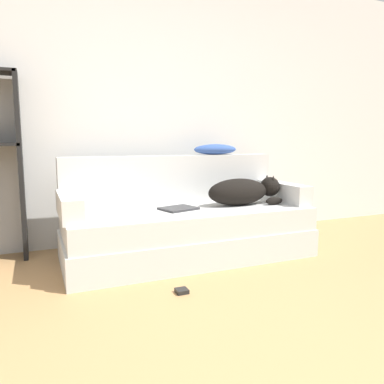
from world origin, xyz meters
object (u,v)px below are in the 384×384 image
dog (244,191)px  throw_pillow (215,149)px  power_adapter (182,291)px  couch (188,233)px  laptop (178,208)px

dog → throw_pillow: throw_pillow is taller
throw_pillow → power_adapter: throw_pillow is taller
dog → couch: bearing=174.7°
throw_pillow → dog: bearing=-81.7°
throw_pillow → power_adapter: 1.63m
couch → dog: size_ratio=2.92×
dog → power_adapter: (-0.86, -0.67, -0.54)m
couch → power_adapter: bearing=-115.1°
couch → dog: dog is taller
couch → laptop: size_ratio=6.22×
laptop → power_adapter: 0.83m
laptop → power_adapter: size_ratio=4.23×
dog → throw_pillow: size_ratio=1.57×
power_adapter → laptop: bearing=70.8°
couch → power_adapter: (-0.33, -0.71, -0.20)m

